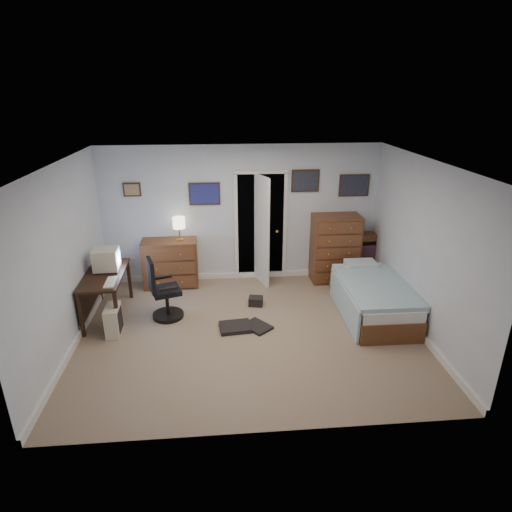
% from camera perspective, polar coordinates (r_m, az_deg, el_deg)
% --- Properties ---
extents(floor, '(5.00, 4.00, 0.02)m').
position_cam_1_polar(floor, '(6.49, -0.83, -10.18)').
color(floor, gray).
rests_on(floor, ground).
extents(computer_desk, '(0.62, 1.28, 0.73)m').
position_cam_1_polar(computer_desk, '(7.08, -20.12, -3.51)').
color(computer_desk, black).
rests_on(computer_desk, floor).
extents(crt_monitor, '(0.39, 0.36, 0.35)m').
position_cam_1_polar(crt_monitor, '(7.06, -19.33, -0.42)').
color(crt_monitor, beige).
rests_on(crt_monitor, computer_desk).
extents(keyboard, '(0.16, 0.39, 0.02)m').
position_cam_1_polar(keyboard, '(6.63, -18.81, -3.33)').
color(keyboard, beige).
rests_on(keyboard, computer_desk).
extents(pc_tower, '(0.21, 0.41, 0.44)m').
position_cam_1_polar(pc_tower, '(6.68, -18.46, -8.11)').
color(pc_tower, beige).
rests_on(pc_tower, floor).
extents(office_chair, '(0.61, 0.61, 1.01)m').
position_cam_1_polar(office_chair, '(6.83, -12.31, -5.14)').
color(office_chair, black).
rests_on(office_chair, floor).
extents(media_stack, '(0.16, 0.16, 0.79)m').
position_cam_1_polar(media_stack, '(8.53, -17.74, -0.18)').
color(media_stack, maroon).
rests_on(media_stack, floor).
extents(low_dresser, '(0.99, 0.52, 0.87)m').
position_cam_1_polar(low_dresser, '(7.91, -11.33, -0.91)').
color(low_dresser, brown).
rests_on(low_dresser, floor).
extents(table_lamp, '(0.22, 0.22, 0.42)m').
position_cam_1_polar(table_lamp, '(7.65, -10.24, 4.28)').
color(table_lamp, gold).
rests_on(table_lamp, low_dresser).
extents(doorway, '(0.96, 1.12, 2.05)m').
position_cam_1_polar(doorway, '(8.17, 0.40, 4.48)').
color(doorway, black).
rests_on(doorway, floor).
extents(tall_dresser, '(0.86, 0.51, 1.26)m').
position_cam_1_polar(tall_dresser, '(8.04, 10.48, 1.02)').
color(tall_dresser, brown).
rests_on(tall_dresser, floor).
extents(headboard_bookcase, '(0.98, 0.31, 0.87)m').
position_cam_1_polar(headboard_bookcase, '(8.43, 15.28, 0.35)').
color(headboard_bookcase, brown).
rests_on(headboard_bookcase, floor).
extents(bed, '(1.02, 1.87, 0.61)m').
position_cam_1_polar(bed, '(7.09, 15.20, -5.30)').
color(bed, brown).
rests_on(bed, floor).
extents(wall_posters, '(4.38, 0.04, 0.60)m').
position_cam_1_polar(wall_posters, '(7.72, 2.28, 9.17)').
color(wall_posters, '#331E11').
rests_on(wall_posters, floor).
extents(floor_clutter, '(0.84, 1.10, 0.15)m').
position_cam_1_polar(floor_clutter, '(6.73, -1.26, -8.41)').
color(floor_clutter, black).
rests_on(floor_clutter, floor).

